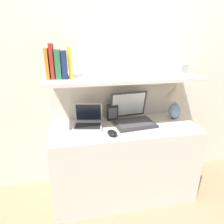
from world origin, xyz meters
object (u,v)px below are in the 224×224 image
Objects in this scene: laptop_large at (132,117)px; laptop_small at (88,122)px; computer_mouse at (112,133)px; book_orange at (48,63)px; book_green at (58,64)px; table_lamp at (176,96)px; book_red at (52,61)px; router_box at (112,112)px; book_yellow at (70,62)px; book_navy at (64,64)px; shelf_gadget at (184,69)px.

laptop_large reaches higher than laptop_small.
laptop_small is at bearing 128.99° from computer_mouse.
book_orange reaches higher than book_green.
book_red reaches higher than table_lamp.
router_box is (-0.60, 0.08, -0.15)m from table_lamp.
book_red is at bearing 179.73° from laptop_small.
router_box is 0.72m from book_orange.
book_yellow is at bearing 143.58° from computer_mouse.
book_orange is 1.10× the size of book_navy.
book_yellow is (0.04, 0.00, 0.01)m from book_navy.
book_navy is (-0.57, -0.00, 0.49)m from laptop_large.
router_box is 0.66m from book_green.
book_navy is 2.62× the size of shelf_gadget.
table_lamp is 1.63× the size of book_green.
book_orange is (-0.53, -0.11, 0.48)m from router_box.
table_lamp is 4.45× the size of shelf_gadget.
book_orange is 0.13m from book_navy.
book_green is 1.08m from shelf_gadget.
laptop_small is at bearing -0.57° from book_yellow.
book_red is at bearing -179.67° from laptop_large.
book_navy is at bearing 180.00° from book_yellow.
table_lamp reaches higher than router_box.
book_green is at bearing -179.64° from laptop_large.
book_navy is (0.05, 0.00, -0.00)m from book_green.
book_red is at bearing 153.07° from computer_mouse.
computer_mouse is at bearing -51.01° from laptop_small.
laptop_small is 0.28m from computer_mouse.
book_orange reaches higher than laptop_small.
book_navy is (0.13, 0.00, -0.01)m from book_orange.
table_lamp is 1.48× the size of book_yellow.
table_lamp is 1.05m from book_navy.
table_lamp is at bearing 1.46° from book_navy.
shelf_gadget is at bearing 0.00° from book_navy.
book_yellow is at bearing 0.00° from book_red.
book_yellow is at bearing 179.43° from laptop_small.
book_yellow is (-0.30, 0.22, 0.54)m from computer_mouse.
book_navy is at bearing 0.00° from book_red.
book_yellow reaches higher than router_box.
table_lamp is at bearing 136.85° from shelf_gadget.
laptop_small is 1.38× the size of book_navy.
book_navy is at bearing 0.00° from book_orange.
book_orange is at bearing -178.70° from table_lamp.
laptop_large is at bearing 0.32° from book_orange.
computer_mouse is 0.50× the size of book_yellow.
book_red reaches higher than book_orange.
laptop_large reaches higher than router_box.
laptop_large is 0.63m from shelf_gadget.
laptop_large is 1.89× the size of book_navy.
book_orange is 0.08m from book_green.
book_red reaches higher than shelf_gadget.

